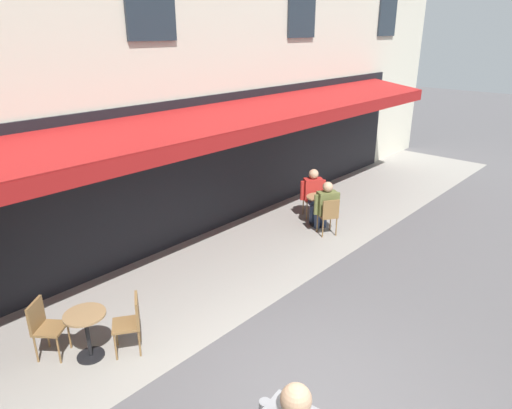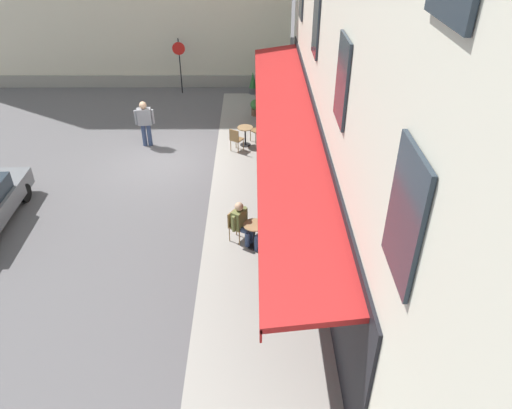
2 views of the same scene
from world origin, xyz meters
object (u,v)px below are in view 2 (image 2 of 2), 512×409
object	(u,v)px
potted_plant_entrance_left	(263,119)
potted_plant_entrance_right	(253,83)
cafe_chair_wicker_kerbside	(236,138)
cafe_chair_wicker_back_row	(258,128)
seated_patron_in_olive	(242,222)
cafe_table_near_entrance	(245,134)
cafe_table_mid_terrace	(254,232)
potted_plant_mid_terrace	(269,83)
seated_companion_in_red	(267,232)
cafe_chair_wicker_corner_right	(235,223)
walking_pedestrian_in_grey	(145,120)
cafe_chair_wicker_near_door	(273,239)
potted_plant_by_steps	(274,93)
no_parking_sign	(179,56)
potted_plant_under_sign	(255,107)

from	to	relation	value
potted_plant_entrance_left	potted_plant_entrance_right	xyz separation A→B (m)	(4.00, 0.43, 0.15)
cafe_chair_wicker_kerbside	cafe_chair_wicker_back_row	world-z (taller)	same
cafe_chair_wicker_back_row	seated_patron_in_olive	xyz separation A→B (m)	(-6.49, 0.52, 0.14)
cafe_table_near_entrance	cafe_table_mid_terrace	distance (m)	6.34
potted_plant_mid_terrace	cafe_table_mid_terrace	bearing A→B (deg)	176.40
cafe_table_mid_terrace	cafe_table_near_entrance	bearing A→B (deg)	2.95
seated_companion_in_red	potted_plant_entrance_right	xyz separation A→B (m)	(12.21, 0.37, -0.18)
cafe_chair_wicker_corner_right	walking_pedestrian_in_grey	xyz separation A→B (m)	(6.00, 3.57, 0.49)
cafe_table_near_entrance	seated_companion_in_red	xyz separation A→B (m)	(-6.58, -0.66, 0.20)
cafe_chair_wicker_near_door	cafe_table_near_entrance	bearing A→B (deg)	7.03
potted_plant_entrance_right	cafe_chair_wicker_kerbside	bearing A→B (deg)	174.02
seated_patron_in_olive	cafe_chair_wicker_near_door	bearing A→B (deg)	-125.69
cafe_table_near_entrance	cafe_table_mid_terrace	size ratio (longest dim) A/B	1.00
potted_plant_entrance_right	potted_plant_mid_terrace	xyz separation A→B (m)	(-0.00, -0.79, 0.00)
cafe_chair_wicker_back_row	cafe_table_mid_terrace	bearing A→B (deg)	178.54
cafe_chair_wicker_kerbside	cafe_chair_wicker_near_door	world-z (taller)	same
cafe_chair_wicker_near_door	seated_patron_in_olive	xyz separation A→B (m)	(0.61, 0.85, 0.14)
potted_plant_by_steps	potted_plant_entrance_left	world-z (taller)	potted_plant_entrance_left
cafe_table_near_entrance	potted_plant_entrance_right	size ratio (longest dim) A/B	0.71
cafe_chair_wicker_kerbside	cafe_table_mid_terrace	size ratio (longest dim) A/B	1.21
seated_companion_in_red	potted_plant_entrance_left	bearing A→B (deg)	-0.45
cafe_chair_wicker_back_row	no_parking_sign	bearing A→B (deg)	34.40
cafe_chair_wicker_back_row	seated_companion_in_red	world-z (taller)	seated_companion_in_red
cafe_chair_wicker_back_row	potted_plant_entrance_right	size ratio (longest dim) A/B	0.87
cafe_table_near_entrance	walking_pedestrian_in_grey	size ratio (longest dim) A/B	0.42
potted_plant_under_sign	potted_plant_entrance_right	bearing A→B (deg)	2.24
cafe_chair_wicker_near_door	potted_plant_entrance_right	size ratio (longest dim) A/B	0.87
cafe_table_mid_terrace	seated_companion_in_red	bearing A→B (deg)	-127.49
cafe_chair_wicker_near_door	no_parking_sign	size ratio (longest dim) A/B	0.35
potted_plant_entrance_right	potted_plant_entrance_left	bearing A→B (deg)	-173.87
cafe_chair_wicker_corner_right	cafe_chair_wicker_near_door	size ratio (longest dim) A/B	1.00
cafe_chair_wicker_back_row	potted_plant_entrance_right	bearing A→B (deg)	2.24
cafe_chair_wicker_kerbside	cafe_chair_wicker_back_row	xyz separation A→B (m)	(0.91, -0.85, 0.00)
cafe_chair_wicker_corner_right	potted_plant_entrance_left	xyz separation A→B (m)	(7.61, -0.93, -0.18)
cafe_chair_wicker_corner_right	cafe_chair_wicker_kerbside	bearing A→B (deg)	1.56
cafe_table_near_entrance	walking_pedestrian_in_grey	xyz separation A→B (m)	(0.02, 3.78, 0.54)
no_parking_sign	potted_plant_entrance_left	bearing A→B (deg)	-136.50
potted_plant_by_steps	seated_companion_in_red	bearing A→B (deg)	176.84
potted_plant_under_sign	potted_plant_by_steps	world-z (taller)	potted_plant_by_steps
cafe_table_mid_terrace	cafe_chair_wicker_back_row	bearing A→B (deg)	-1.46
cafe_table_near_entrance	potted_plant_entrance_right	bearing A→B (deg)	-2.97
cafe_table_near_entrance	potted_plant_by_steps	distance (m)	4.67
potted_plant_mid_terrace	cafe_chair_wicker_back_row	bearing A→B (deg)	173.68
cafe_table_mid_terrace	potted_plant_mid_terrace	xyz separation A→B (m)	(11.96, -0.75, 0.03)
cafe_chair_wicker_kerbside	cafe_chair_wicker_corner_right	size ratio (longest dim) A/B	1.00
no_parking_sign	potted_plant_under_sign	bearing A→B (deg)	-127.95
seated_patron_in_olive	potted_plant_under_sign	world-z (taller)	seated_patron_in_olive
cafe_chair_wicker_near_door	potted_plant_entrance_left	xyz separation A→B (m)	(8.34, 0.11, -0.18)
potted_plant_entrance_right	seated_companion_in_red	bearing A→B (deg)	-178.29
cafe_chair_wicker_near_door	potted_plant_under_sign	distance (m)	9.66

